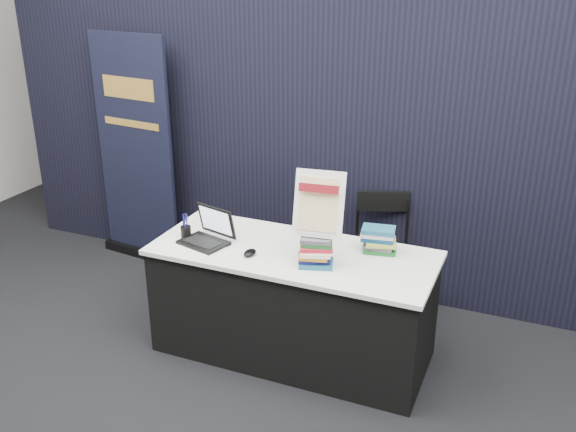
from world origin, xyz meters
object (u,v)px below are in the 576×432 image
Objects in this scene: info_sign at (319,205)px; pullup_banner at (136,164)px; laptop at (206,234)px; book_stack_tall at (316,251)px; stacking_chair at (375,248)px; display_table at (293,303)px; book_stack_short at (379,240)px.

info_sign is 0.21× the size of pullup_banner.
book_stack_tall is at bearing 12.80° from laptop.
stacking_chair is at bearing 5.01° from pullup_banner.
pullup_banner is at bearing 153.71° from book_stack_tall.
display_table is at bearing 24.07° from laptop.
display_table is 0.71m from book_stack_short.
laptop is 0.83× the size of info_sign.
laptop is at bearing -31.17° from pullup_banner.
pullup_banner reaches higher than info_sign.
info_sign is (0.20, -0.09, 0.75)m from display_table.
info_sign is (0.00, 0.03, 0.28)m from book_stack_tall.
info_sign reaches higher than display_table.
laptop is 0.39× the size of stacking_chair.
info_sign is 2.21m from pullup_banner.
laptop is 0.18× the size of pullup_banner.
stacking_chair is at bearing 67.15° from display_table.
stacking_chair is at bearing 106.10° from book_stack_short.
book_stack_tall is 0.98m from stacking_chair.
book_stack_short reaches higher than stacking_chair.
display_table is 8.04× the size of book_stack_tall.
stacking_chair reaches higher than display_table.
info_sign is at bearing -23.88° from display_table.
book_stack_tall reaches higher than stacking_chair.
book_stack_tall is at bearing -119.75° from stacking_chair.
info_sign reaches higher than book_stack_tall.
pullup_banner is 2.18× the size of stacking_chair.
book_stack_short is 0.70m from stacking_chair.
book_stack_tall is at bearing -97.02° from info_sign.
book_stack_short is 0.51m from info_sign.
stacking_chair is at bearing 81.77° from book_stack_tall.
laptop is (-0.57, -0.09, 0.43)m from display_table.
info_sign is 1.09m from stacking_chair.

